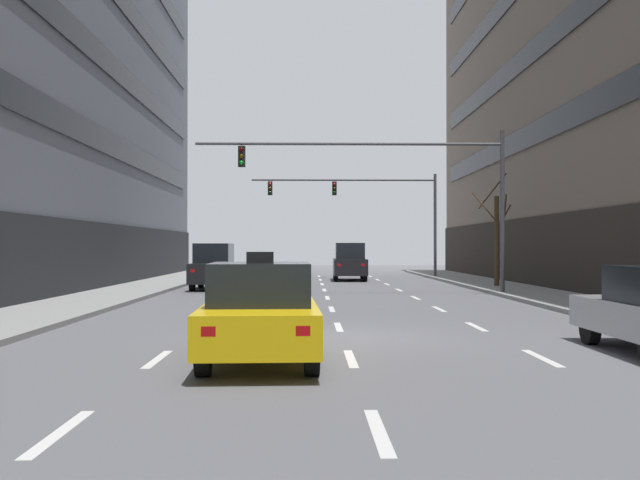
{
  "coord_description": "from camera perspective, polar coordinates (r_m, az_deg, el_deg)",
  "views": [
    {
      "loc": [
        -0.76,
        -15.73,
        1.97
      ],
      "look_at": [
        -0.26,
        13.34,
        2.23
      ],
      "focal_mm": 40.79,
      "sensor_mm": 36.0,
      "label": 1
    }
  ],
  "objects": [
    {
      "name": "lane_stripe_l3_s5",
      "position": [
        23.18,
        9.32,
        -5.36
      ],
      "size": [
        0.16,
        2.0,
        0.01
      ],
      "primitive_type": "cube",
      "color": "silver",
      "rests_on": "ground"
    },
    {
      "name": "lane_stripe_l3_s3",
      "position": [
        13.53,
        17.02,
        -8.84
      ],
      "size": [
        0.16,
        2.0,
        0.01
      ],
      "primitive_type": "cube",
      "color": "silver",
      "rests_on": "ground"
    },
    {
      "name": "lane_stripe_l1_s2",
      "position": [
        8.39,
        -19.73,
        -14.03
      ],
      "size": [
        0.16,
        2.0,
        0.01
      ],
      "primitive_type": "cube",
      "color": "silver",
      "rests_on": "ground"
    },
    {
      "name": "lane_stripe_l2_s2",
      "position": [
        8.01,
        4.62,
        -14.71
      ],
      "size": [
        0.16,
        2.0,
        0.01
      ],
      "primitive_type": "cube",
      "color": "silver",
      "rests_on": "ground"
    },
    {
      "name": "lane_stripe_l3_s4",
      "position": [
        18.31,
        12.14,
        -6.66
      ],
      "size": [
        0.16,
        2.0,
        0.01
      ],
      "primitive_type": "cube",
      "color": "silver",
      "rests_on": "ground"
    },
    {
      "name": "traffic_signal_1",
      "position": [
        45.04,
        3.85,
        3.12
      ],
      "size": [
        11.44,
        0.35,
        6.32
      ],
      "color": "#4C4C51",
      "rests_on": "sidewalk_right"
    },
    {
      "name": "lane_stripe_l1_s3",
      "position": [
        13.14,
        -12.62,
        -9.1
      ],
      "size": [
        0.16,
        2.0,
        0.01
      ],
      "primitive_type": "cube",
      "color": "silver",
      "rests_on": "ground"
    },
    {
      "name": "lane_stripe_l1_s8",
      "position": [
        37.87,
        -4.96,
        -3.48
      ],
      "size": [
        0.16,
        2.0,
        0.01
      ],
      "primitive_type": "cube",
      "color": "silver",
      "rests_on": "ground"
    },
    {
      "name": "lane_stripe_l1_s6",
      "position": [
        27.92,
        -6.38,
        -4.54
      ],
      "size": [
        0.16,
        2.0,
        0.01
      ],
      "primitive_type": "cube",
      "color": "silver",
      "rests_on": "ground"
    },
    {
      "name": "lane_stripe_l1_s5",
      "position": [
        22.96,
        -7.56,
        -5.41
      ],
      "size": [
        0.16,
        2.0,
        0.01
      ],
      "primitive_type": "cube",
      "color": "silver",
      "rests_on": "ground"
    },
    {
      "name": "lane_stripe_l1_s9",
      "position": [
        42.85,
        -4.49,
        -3.13
      ],
      "size": [
        0.16,
        2.0,
        0.01
      ],
      "primitive_type": "cube",
      "color": "silver",
      "rests_on": "ground"
    },
    {
      "name": "lane_stripe_l3_s10",
      "position": [
        47.95,
        3.96,
        -2.85
      ],
      "size": [
        0.16,
        2.0,
        0.01
      ],
      "primitive_type": "cube",
      "color": "silver",
      "rests_on": "ground"
    },
    {
      "name": "lane_stripe_l2_s9",
      "position": [
        42.78,
        0.03,
        -3.14
      ],
      "size": [
        0.16,
        2.0,
        0.01
      ],
      "primitive_type": "cube",
      "color": "silver",
      "rests_on": "ground"
    },
    {
      "name": "car_driving_2",
      "position": [
        33.66,
        -8.31,
        -2.07
      ],
      "size": [
        1.82,
        4.35,
        2.1
      ],
      "color": "black",
      "rests_on": "ground"
    },
    {
      "name": "traffic_signal_0",
      "position": [
        29.68,
        6.54,
        4.96
      ],
      "size": [
        12.51,
        0.35,
        6.54
      ],
      "color": "#4C4C51",
      "rests_on": "sidewalk_right"
    },
    {
      "name": "lane_stripe_l1_s4",
      "position": [
        18.03,
        -9.39,
        -6.76
      ],
      "size": [
        0.16,
        2.0,
        0.01
      ],
      "primitive_type": "cube",
      "color": "silver",
      "rests_on": "ground"
    },
    {
      "name": "ground_plane",
      "position": [
        15.87,
        1.77,
        -7.64
      ],
      "size": [
        120.0,
        120.0,
        0.0
      ],
      "primitive_type": "plane",
      "color": "slate"
    },
    {
      "name": "car_driving_0",
      "position": [
        42.09,
        2.34,
        -1.72
      ],
      "size": [
        1.95,
        4.51,
        2.17
      ],
      "color": "black",
      "rests_on": "ground"
    },
    {
      "name": "lane_stripe_l2_s3",
      "position": [
        12.9,
        2.42,
        -9.27
      ],
      "size": [
        0.16,
        2.0,
        0.01
      ],
      "primitive_type": "cube",
      "color": "silver",
      "rests_on": "ground"
    },
    {
      "name": "lane_stripe_l2_s7",
      "position": [
        32.8,
        0.34,
        -3.94
      ],
      "size": [
        0.16,
        2.0,
        0.01
      ],
      "primitive_type": "cube",
      "color": "silver",
      "rests_on": "ground"
    },
    {
      "name": "lane_stripe_l2_s6",
      "position": [
        27.81,
        0.58,
        -4.56
      ],
      "size": [
        0.16,
        2.0,
        0.01
      ],
      "primitive_type": "cube",
      "color": "silver",
      "rests_on": "ground"
    },
    {
      "name": "lane_stripe_l2_s10",
      "position": [
        47.78,
        -0.08,
        -2.86
      ],
      "size": [
        0.16,
        2.0,
        0.01
      ],
      "primitive_type": "cube",
      "color": "silver",
      "rests_on": "ground"
    },
    {
      "name": "street_tree_0",
      "position": [
        34.71,
        13.67,
        0.31
      ],
      "size": [
        1.81,
        1.85,
        5.32
      ],
      "color": "#4C3823",
      "rests_on": "sidewalk_right"
    },
    {
      "name": "lane_stripe_l2_s8",
      "position": [
        37.79,
        0.16,
        -3.48
      ],
      "size": [
        0.16,
        2.0,
        0.01
      ],
      "primitive_type": "cube",
      "color": "silver",
      "rests_on": "ground"
    },
    {
      "name": "lane_stripe_l1_s7",
      "position": [
        32.89,
        -5.56,
        -3.93
      ],
      "size": [
        0.16,
        2.0,
        0.01
      ],
      "primitive_type": "cube",
      "color": "silver",
      "rests_on": "ground"
    },
    {
      "name": "lane_stripe_l3_s6",
      "position": [
        28.1,
        7.49,
        -4.51
      ],
      "size": [
        0.16,
        2.0,
        0.01
      ],
      "primitive_type": "cube",
      "color": "silver",
      "rests_on": "ground"
    },
    {
      "name": "taxi_driving_1",
      "position": [
        12.45,
        -4.7,
        -5.73
      ],
      "size": [
        2.05,
        4.58,
        1.88
      ],
      "color": "black",
      "rests_on": "ground"
    },
    {
      "name": "lane_stripe_l2_s4",
      "position": [
        17.85,
        1.46,
        -6.83
      ],
      "size": [
        0.16,
        2.0,
        0.01
      ],
      "primitive_type": "cube",
      "color": "silver",
      "rests_on": "ground"
    },
    {
      "name": "lane_stripe_l3_s9",
      "position": [
        42.97,
        4.54,
        -3.12
      ],
      "size": [
        0.16,
        2.0,
        0.01
      ],
      "primitive_type": "cube",
      "color": "silver",
      "rests_on": "ground"
    },
    {
      "name": "lane_stripe_l3_s7",
      "position": [
        33.05,
        6.21,
        -3.91
      ],
      "size": [
        0.16,
        2.0,
        0.01
      ],
      "primitive_type": "cube",
      "color": "silver",
      "rests_on": "ground"
    },
    {
      "name": "lane_stripe_l2_s5",
      "position": [
        22.83,
        0.92,
        -5.44
      ],
      "size": [
        0.16,
        2.0,
        0.01
      ],
      "primitive_type": "cube",
      "color": "silver",
      "rests_on": "ground"
    },
    {
      "name": "lane_stripe_l1_s10",
      "position": [
        47.84,
        -4.13,
        -2.86
      ],
      "size": [
        0.16,
        2.0,
        0.01
      ],
      "primitive_type": "cube",
      "color": "silver",
      "rests_on": "ground"
    },
    {
      "name": "lane_stripe_l3_s8",
      "position": [
        38.01,
        5.26,
        -3.47
      ],
      "size": [
        0.16,
        2.0,
        0.01
      ],
      "primitive_type": "cube",
      "color": "silver",
      "rests_on": "ground"
    }
  ]
}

